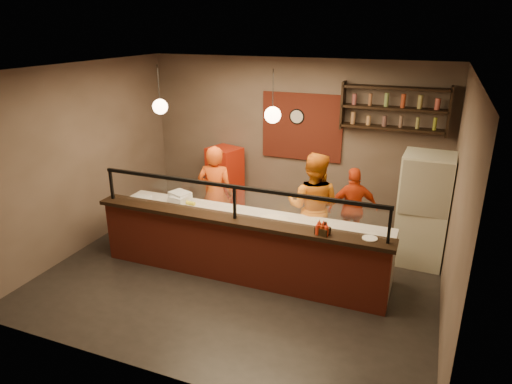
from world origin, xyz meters
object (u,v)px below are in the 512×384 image
at_px(cook_right, 353,209).
at_px(pizza_dough, 273,220).
at_px(cook_left, 216,194).
at_px(pepper_mill, 325,228).
at_px(red_cooler, 225,181).
at_px(fridge, 423,210).
at_px(wall_clock, 297,116).
at_px(condiment_caddy, 323,231).
at_px(cook_mid, 313,207).

xyz_separation_m(cook_right, pizza_dough, (-1.02, -1.32, 0.16)).
distance_m(cook_left, pizza_dough, 1.55).
bearing_deg(pepper_mill, red_cooler, 137.40).
xyz_separation_m(fridge, pepper_mill, (-1.22, -1.75, 0.21)).
bearing_deg(pepper_mill, pizza_dough, 151.77).
distance_m(wall_clock, cook_left, 2.22).
height_order(red_cooler, condiment_caddy, red_cooler).
bearing_deg(red_cooler, condiment_caddy, -24.80).
height_order(cook_mid, fridge, fridge).
height_order(wall_clock, pepper_mill, wall_clock).
height_order(condiment_caddy, pepper_mill, pepper_mill).
bearing_deg(pizza_dough, wall_clock, 98.45).
distance_m(cook_left, pepper_mill, 2.62).
bearing_deg(condiment_caddy, wall_clock, 113.94).
bearing_deg(cook_right, cook_left, -10.83).
xyz_separation_m(cook_right, condiment_caddy, (-0.11, -1.84, 0.37)).
distance_m(cook_mid, pizza_dough, 0.83).
xyz_separation_m(cook_right, red_cooler, (-2.79, 0.66, -0.04)).
relative_size(cook_right, red_cooler, 1.06).
bearing_deg(fridge, red_cooler, 171.65).
xyz_separation_m(wall_clock, fridge, (2.50, -1.05, -1.16)).
height_order(cook_right, red_cooler, cook_right).
xyz_separation_m(cook_left, pizza_dough, (1.36, -0.74, 0.01)).
xyz_separation_m(cook_right, pepper_mill, (-0.08, -1.83, 0.40)).
distance_m(cook_left, condiment_caddy, 2.60).
bearing_deg(cook_left, cook_right, -175.95).
height_order(red_cooler, pepper_mill, red_cooler).
distance_m(wall_clock, pizza_dough, 2.61).
height_order(pizza_dough, pepper_mill, pepper_mill).
distance_m(cook_right, pepper_mill, 1.87).
relative_size(cook_left, red_cooler, 1.27).
height_order(cook_left, pizza_dough, cook_left).
bearing_deg(condiment_caddy, cook_right, 86.54).
height_order(fridge, red_cooler, fridge).
bearing_deg(fridge, wall_clock, 159.55).
bearing_deg(red_cooler, cook_right, 4.89).
relative_size(cook_left, pizza_dough, 3.62).
xyz_separation_m(red_cooler, pepper_mill, (2.71, -2.49, 0.45)).
relative_size(cook_left, cook_mid, 0.96).
relative_size(pizza_dough, condiment_caddy, 2.65).
height_order(fridge, pizza_dough, fridge).
relative_size(wall_clock, cook_mid, 0.16).
xyz_separation_m(cook_left, cook_right, (2.38, 0.59, -0.15)).
bearing_deg(condiment_caddy, fridge, 54.62).
height_order(cook_left, cook_right, cook_left).
height_order(wall_clock, fridge, wall_clock).
xyz_separation_m(cook_left, fridge, (3.52, 0.51, 0.04)).
height_order(cook_mid, pepper_mill, cook_mid).
relative_size(cook_right, condiment_caddy, 7.99).
bearing_deg(cook_mid, cook_right, -132.31).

